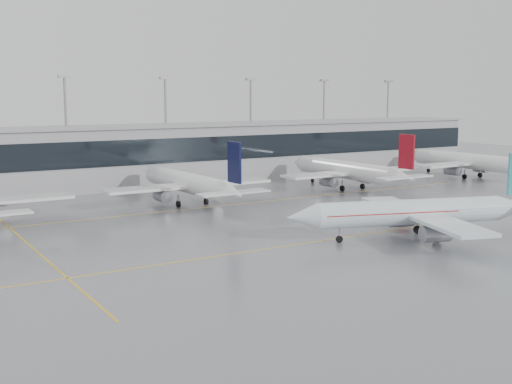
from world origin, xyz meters
TOP-DOWN VIEW (x-y plane):
  - ground at (0.00, 0.00)m, footprint 320.00×320.00m
  - taxi_line_main at (0.00, 0.00)m, footprint 120.00×0.25m
  - taxi_line_north at (0.00, 30.00)m, footprint 120.00×0.25m
  - taxi_line_cross at (-30.00, 15.00)m, footprint 0.25×60.00m
  - terminal at (0.00, 62.00)m, footprint 180.00×15.00m
  - terminal_glass at (0.00, 54.45)m, footprint 180.00×0.20m
  - terminal_roof at (0.00, 62.00)m, footprint 182.00×16.00m
  - light_masts at (0.00, 68.00)m, footprint 156.40×1.00m
  - air_canada_jet at (14.23, -5.45)m, footprint 34.36×27.76m
  - parked_jet_c at (-0.00, 33.69)m, footprint 29.64×36.96m
  - parked_jet_d at (35.00, 33.69)m, footprint 29.64×36.96m
  - parked_jet_e at (70.00, 33.69)m, footprint 29.64×36.96m

SIDE VIEW (x-z plane):
  - ground at x=0.00m, z-range 0.00..0.00m
  - taxi_line_main at x=0.00m, z-range 0.00..0.01m
  - taxi_line_north at x=0.00m, z-range 0.00..0.01m
  - taxi_line_cross at x=-30.00m, z-range 0.00..0.01m
  - air_canada_jet at x=14.23m, z-range -2.01..8.89m
  - parked_jet_c at x=0.00m, z-range -2.15..9.57m
  - parked_jet_d at x=35.00m, z-range -2.15..9.57m
  - parked_jet_e at x=70.00m, z-range -2.15..9.57m
  - terminal at x=0.00m, z-range 0.00..12.00m
  - terminal_glass at x=0.00m, z-range 5.00..10.00m
  - terminal_roof at x=0.00m, z-range 12.00..12.40m
  - light_masts at x=0.00m, z-range 2.04..24.64m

